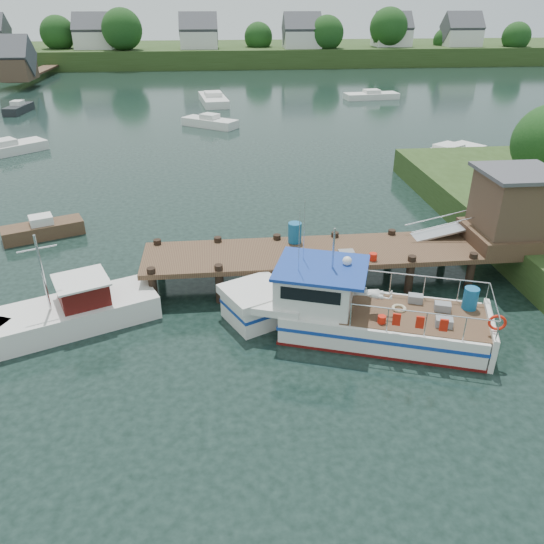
{
  "coord_description": "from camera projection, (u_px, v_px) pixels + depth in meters",
  "views": [
    {
      "loc": [
        -2.83,
        -19.14,
        10.53
      ],
      "look_at": [
        -1.0,
        -1.5,
        1.3
      ],
      "focal_mm": 35.0,
      "sensor_mm": 36.0,
      "label": 1
    }
  ],
  "objects": [
    {
      "name": "moored_b",
      "position": [
        210.0,
        122.0,
        48.08
      ],
      "size": [
        5.25,
        4.5,
        1.15
      ],
      "rotation": [
        0.0,
        0.0,
        -0.02
      ],
      "color": "silver",
      "rests_on": "ground"
    },
    {
      "name": "work_boat",
      "position": [
        64.0,
        313.0,
        18.73
      ],
      "size": [
        6.83,
        4.27,
        3.69
      ],
      "rotation": [
        0.0,
        0.0,
        0.4
      ],
      "color": "silver",
      "rests_on": "ground"
    },
    {
      "name": "moored_rowboat",
      "position": [
        43.0,
        229.0,
        25.99
      ],
      "size": [
        3.95,
        2.64,
        1.09
      ],
      "rotation": [
        0.0,
        0.0,
        -0.12
      ],
      "color": "#4E3725",
      "rests_on": "ground"
    },
    {
      "name": "moored_e",
      "position": [
        19.0,
        108.0,
        53.89
      ],
      "size": [
        1.96,
        4.47,
        1.2
      ],
      "rotation": [
        0.0,
        0.0,
        0.06
      ],
      "color": "black",
      "rests_on": "ground"
    },
    {
      "name": "moored_d",
      "position": [
        213.0,
        99.0,
        58.52
      ],
      "size": [
        3.43,
        7.73,
        1.27
      ],
      "rotation": [
        0.0,
        0.0,
        -0.4
      ],
      "color": "silver",
      "rests_on": "ground"
    },
    {
      "name": "ground_plane",
      "position": [
        292.0,
        282.0,
        22.01
      ],
      "size": [
        160.0,
        160.0,
        0.0
      ],
      "primitive_type": "plane",
      "color": "black"
    },
    {
      "name": "far_shore",
      "position": [
        229.0,
        50.0,
        93.72
      ],
      "size": [
        140.0,
        42.55,
        9.22
      ],
      "color": "#2D441C",
      "rests_on": "ground"
    },
    {
      "name": "moored_c",
      "position": [
        448.0,
        153.0,
        38.69
      ],
      "size": [
        6.68,
        5.28,
        1.02
      ],
      "rotation": [
        0.0,
        0.0,
        0.38
      ],
      "color": "silver",
      "rests_on": "ground"
    },
    {
      "name": "moored_a",
      "position": [
        4.0,
        149.0,
        39.67
      ],
      "size": [
        5.82,
        5.46,
        1.1
      ],
      "rotation": [
        0.0,
        0.0,
        0.37
      ],
      "color": "silver",
      "rests_on": "ground"
    },
    {
      "name": "lobster_boat",
      "position": [
        349.0,
        311.0,
        18.37
      ],
      "size": [
        9.46,
        5.29,
        4.63
      ],
      "rotation": [
        0.0,
        0.0,
        -0.33
      ],
      "color": "silver",
      "rests_on": "ground"
    },
    {
      "name": "dock",
      "position": [
        451.0,
        226.0,
        21.58
      ],
      "size": [
        16.6,
        3.0,
        4.78
      ],
      "color": "#4E3725",
      "rests_on": "ground"
    },
    {
      "name": "moored_far",
      "position": [
        371.0,
        95.0,
        61.2
      ],
      "size": [
        6.37,
        2.75,
        1.05
      ],
      "rotation": [
        0.0,
        0.0,
        0.37
      ],
      "color": "silver",
      "rests_on": "ground"
    }
  ]
}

